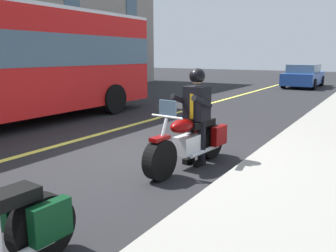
% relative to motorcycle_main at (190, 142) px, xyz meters
% --- Properties ---
extents(ground_plane, '(80.00, 80.00, 0.00)m').
position_rel_motorcycle_main_xyz_m(ground_plane, '(-0.25, -1.15, -0.45)').
color(ground_plane, black).
extents(lane_center_stripe, '(60.00, 0.16, 0.01)m').
position_rel_motorcycle_main_xyz_m(lane_center_stripe, '(-0.25, -3.15, -0.45)').
color(lane_center_stripe, '#E5DB4C').
rests_on(lane_center_stripe, ground_plane).
extents(motorcycle_main, '(2.22, 0.73, 1.26)m').
position_rel_motorcycle_main_xyz_m(motorcycle_main, '(0.00, 0.00, 0.00)').
color(motorcycle_main, black).
rests_on(motorcycle_main, ground_plane).
extents(rider_main, '(0.66, 0.59, 1.74)m').
position_rel_motorcycle_main_xyz_m(rider_main, '(-0.19, 0.02, 0.58)').
color(rider_main, black).
rests_on(rider_main, ground_plane).
extents(car_silver, '(4.60, 1.92, 1.40)m').
position_rel_motorcycle_main_xyz_m(car_silver, '(-17.44, -1.43, 0.24)').
color(car_silver, navy).
rests_on(car_silver, ground_plane).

